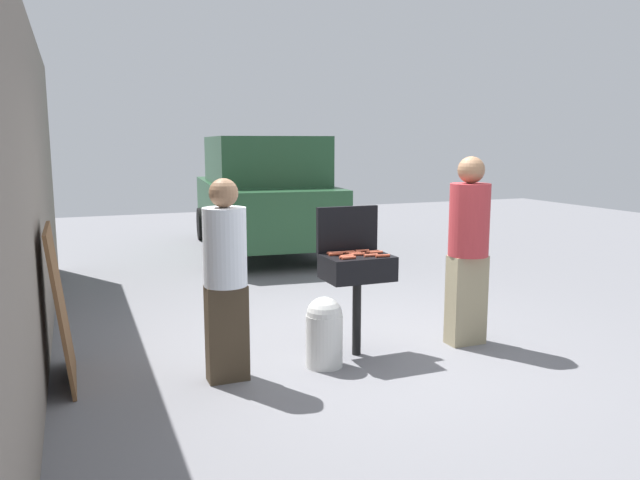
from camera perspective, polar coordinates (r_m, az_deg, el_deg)
The scene contains 23 objects.
ground_plane at distance 5.93m, azimuth 3.99°, elevation -9.90°, with size 24.00×24.00×0.00m, color slate.
house_wall_side at distance 6.07m, azimuth -25.71°, elevation 4.17°, with size 0.24×8.00×3.01m, color slate.
bbq_grill at distance 5.53m, azimuth 3.47°, elevation -2.89°, with size 0.60×0.44×0.93m.
grill_lid_open at distance 5.67m, azimuth 2.55°, elevation 1.03°, with size 0.60×0.05×0.42m, color black.
hot_dog_0 at distance 5.48m, azimuth 1.47°, elevation -1.32°, with size 0.03×0.03×0.13m, color #AD4228.
hot_dog_1 at distance 5.54m, azimuth 1.31°, elevation -1.21°, with size 0.03×0.03×0.13m, color #C6593D.
hot_dog_2 at distance 5.34m, azimuth 2.48°, elevation -1.61°, with size 0.03×0.03×0.13m, color #B74C33.
hot_dog_3 at distance 5.39m, azimuth 2.50°, elevation -1.50°, with size 0.03×0.03×0.13m, color #C6593D.
hot_dog_4 at distance 5.53m, azimuth 3.20°, elevation -1.25°, with size 0.03×0.03×0.13m, color #C6593D.
hot_dog_5 at distance 5.66m, azimuth 3.95°, elevation -1.01°, with size 0.03×0.03×0.13m, color #B74C33.
hot_dog_6 at distance 5.45m, azimuth 4.75°, elevation -1.42°, with size 0.03×0.03×0.13m, color #C6593D.
hot_dog_7 at distance 5.59m, azimuth 5.22°, elevation -1.15°, with size 0.03×0.03×0.13m, color #B74C33.
hot_dog_8 at distance 5.31m, azimuth 2.69°, elevation -1.66°, with size 0.03×0.03×0.13m, color #B74C33.
hot_dog_9 at distance 5.49m, azimuth 3.54°, elevation -1.33°, with size 0.03×0.03×0.13m, color #B74C33.
hot_dog_10 at distance 5.55m, azimuth 3.01°, elevation -1.19°, with size 0.03×0.03×0.13m, color #AD4228.
hot_dog_11 at distance 5.62m, azimuth 4.92°, elevation -1.09°, with size 0.03×0.03×0.13m, color #C6593D.
hot_dog_12 at distance 5.58m, azimuth 2.59°, elevation -1.14°, with size 0.03×0.03×0.13m, color #B74C33.
hot_dog_13 at distance 5.43m, azimuth 5.85°, elevation -1.47°, with size 0.03×0.03×0.13m, color #AD4228.
propane_tank at distance 5.35m, azimuth 0.40°, elevation -8.40°, with size 0.32×0.32×0.62m.
person_left at distance 4.96m, azimuth -8.77°, elevation -3.04°, with size 0.35×0.35×1.65m.
person_right at distance 5.96m, azimuth 13.62°, elevation -0.36°, with size 0.38×0.38×1.80m.
parked_minivan at distance 10.90m, azimuth -5.36°, elevation 4.30°, with size 2.40×4.57×2.02m.
leaning_board at distance 5.33m, azimuth -22.95°, elevation -5.66°, with size 0.03×0.90×1.27m, color brown.
Camera 1 is at (-2.47, -5.04, 1.93)m, focal length 34.45 mm.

